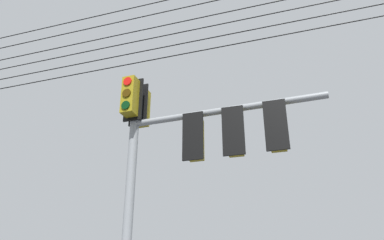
% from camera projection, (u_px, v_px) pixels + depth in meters
% --- Properties ---
extents(signal_mast_assembly, '(1.03, 4.37, 6.69)m').
position_uv_depth(signal_mast_assembly, '(177.00, 153.00, 8.07)').
color(signal_mast_assembly, gray).
rests_on(signal_mast_assembly, ground).
extents(overhead_wire_span, '(1.21, 19.28, 2.19)m').
position_uv_depth(overhead_wire_span, '(174.00, 27.00, 9.57)').
color(overhead_wire_span, black).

